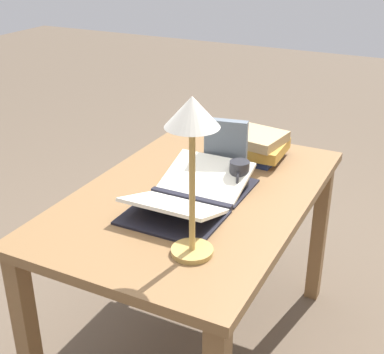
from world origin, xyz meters
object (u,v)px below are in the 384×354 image
(reading_lamp, at_px, (192,133))
(coffee_mug, at_px, (239,175))
(open_book, at_px, (191,195))
(book_stack_tall, at_px, (250,144))
(book_standing_upright, at_px, (226,147))

(reading_lamp, xyz_separation_m, coffee_mug, (-0.47, -0.04, -0.32))
(open_book, distance_m, reading_lamp, 0.48)
(open_book, xyz_separation_m, book_stack_tall, (-0.47, 0.04, 0.03))
(open_book, xyz_separation_m, coffee_mug, (-0.18, 0.11, 0.03))
(open_book, relative_size, book_stack_tall, 1.80)
(book_standing_upright, xyz_separation_m, coffee_mug, (0.10, 0.10, -0.06))
(coffee_mug, bearing_deg, book_standing_upright, -135.25)
(open_book, relative_size, coffee_mug, 4.97)
(open_book, relative_size, reading_lamp, 1.09)
(reading_lamp, bearing_deg, coffee_mug, -174.64)
(book_stack_tall, bearing_deg, book_standing_upright, -8.93)
(book_stack_tall, bearing_deg, reading_lamp, 8.46)
(book_standing_upright, bearing_deg, reading_lamp, 3.59)
(reading_lamp, relative_size, coffee_mug, 4.56)
(book_standing_upright, relative_size, reading_lamp, 0.45)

